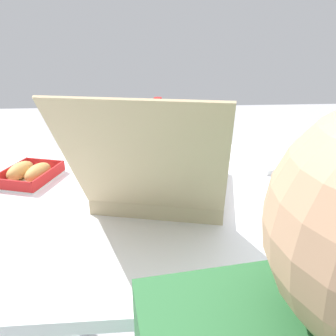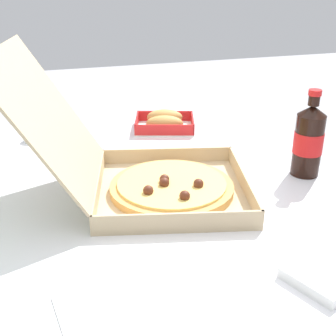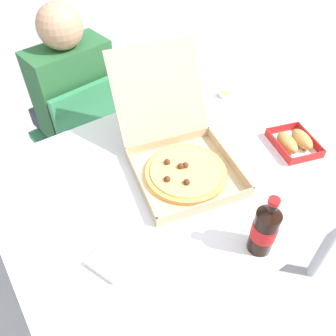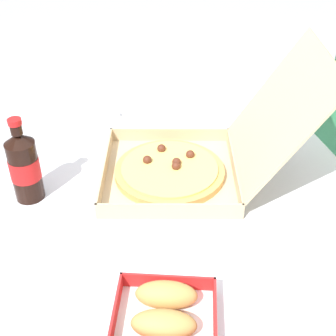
# 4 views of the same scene
# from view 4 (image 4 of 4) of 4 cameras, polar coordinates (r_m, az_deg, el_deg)

# --- Properties ---
(ground_plane) EXTENTS (10.00, 10.00, 0.00)m
(ground_plane) POSITION_cam_4_polar(r_m,az_deg,el_deg) (1.78, 0.78, -20.09)
(ground_plane) COLOR #B2B2B7
(dining_table) EXTENTS (1.28, 0.93, 0.73)m
(dining_table) POSITION_cam_4_polar(r_m,az_deg,el_deg) (1.30, 1.01, -3.32)
(dining_table) COLOR white
(dining_table) RESTS_ON ground_plane
(pizza_box_open) EXTENTS (0.47, 0.61, 0.35)m
(pizza_box_open) POSITION_cam_4_polar(r_m,az_deg,el_deg) (1.21, 2.65, 0.92)
(pizza_box_open) COLOR tan
(pizza_box_open) RESTS_ON dining_table
(bread_side_box) EXTENTS (0.20, 0.23, 0.06)m
(bread_side_box) POSITION_cam_4_polar(r_m,az_deg,el_deg) (0.89, -0.37, -17.32)
(bread_side_box) COLOR white
(bread_side_box) RESTS_ON dining_table
(cola_bottle) EXTENTS (0.07, 0.07, 0.22)m
(cola_bottle) POSITION_cam_4_polar(r_m,az_deg,el_deg) (1.17, -17.41, 0.25)
(cola_bottle) COLOR black
(cola_bottle) RESTS_ON dining_table
(paper_menu) EXTENTS (0.23, 0.18, 0.00)m
(paper_menu) POSITION_cam_4_polar(r_m,az_deg,el_deg) (1.61, 4.39, 8.09)
(paper_menu) COLOR white
(paper_menu) RESTS_ON dining_table
(napkin_pile) EXTENTS (0.14, 0.14, 0.02)m
(napkin_pile) POSITION_cam_4_polar(r_m,az_deg,el_deg) (1.54, -8.79, 6.82)
(napkin_pile) COLOR white
(napkin_pile) RESTS_ON dining_table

